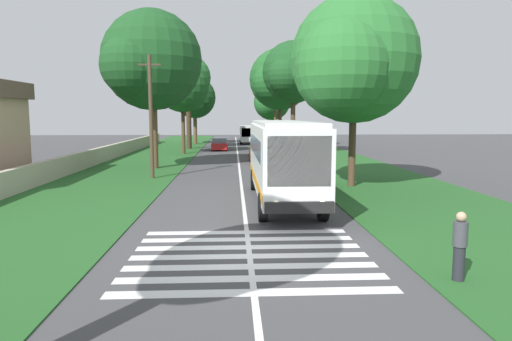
{
  "coord_description": "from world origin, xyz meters",
  "views": [
    {
      "loc": [
        -13.55,
        0.45,
        4.02
      ],
      "look_at": [
        6.32,
        -0.54,
        1.6
      ],
      "focal_mm": 32.09,
      "sensor_mm": 36.0,
      "label": 1
    }
  ],
  "objects_px": {
    "coach_bus": "(282,156)",
    "trailing_minibus_0": "(247,133)",
    "roadside_tree_left_3": "(182,87)",
    "pedestrian": "(460,245)",
    "roadside_tree_right_1": "(279,81)",
    "trailing_car_2": "(220,144)",
    "roadside_tree_left_1": "(194,99)",
    "trailing_car_0": "(260,155)",
    "roadside_tree_right_0": "(271,103)",
    "trailing_car_1": "(259,150)",
    "roadside_tree_left_4": "(150,62)",
    "roadside_tree_right_2": "(350,64)",
    "utility_pole": "(151,115)",
    "roadside_tree_left_0": "(187,79)",
    "roadside_tree_right_3": "(274,90)",
    "roadside_tree_right_4": "(292,74)"
  },
  "relations": [
    {
      "from": "trailing_car_2",
      "to": "trailing_minibus_0",
      "type": "relative_size",
      "value": 0.72
    },
    {
      "from": "trailing_car_2",
      "to": "roadside_tree_right_1",
      "type": "bearing_deg",
      "value": -62.03
    },
    {
      "from": "trailing_car_2",
      "to": "roadside_tree_left_0",
      "type": "relative_size",
      "value": 0.39
    },
    {
      "from": "trailing_car_1",
      "to": "utility_pole",
      "type": "xyz_separation_m",
      "value": [
        -15.08,
        7.59,
        3.35
      ]
    },
    {
      "from": "trailing_minibus_0",
      "to": "trailing_car_0",
      "type": "bearing_deg",
      "value": -179.36
    },
    {
      "from": "coach_bus",
      "to": "roadside_tree_right_0",
      "type": "distance_m",
      "value": 55.79
    },
    {
      "from": "roadside_tree_left_3",
      "to": "pedestrian",
      "type": "relative_size",
      "value": 5.73
    },
    {
      "from": "roadside_tree_right_2",
      "to": "utility_pole",
      "type": "xyz_separation_m",
      "value": [
        3.69,
        11.58,
        -2.81
      ]
    },
    {
      "from": "coach_bus",
      "to": "roadside_tree_left_4",
      "type": "xyz_separation_m",
      "value": [
        13.67,
        8.34,
        5.7
      ]
    },
    {
      "from": "roadside_tree_right_1",
      "to": "roadside_tree_right_2",
      "type": "xyz_separation_m",
      "value": [
        -30.95,
        -0.88,
        -1.31
      ]
    },
    {
      "from": "roadside_tree_left_1",
      "to": "utility_pole",
      "type": "bearing_deg",
      "value": -179.59
    },
    {
      "from": "coach_bus",
      "to": "trailing_minibus_0",
      "type": "xyz_separation_m",
      "value": [
        43.33,
        0.25,
        -0.6
      ]
    },
    {
      "from": "roadside_tree_right_1",
      "to": "roadside_tree_right_4",
      "type": "relative_size",
      "value": 1.06
    },
    {
      "from": "coach_bus",
      "to": "trailing_minibus_0",
      "type": "bearing_deg",
      "value": 0.33
    },
    {
      "from": "trailing_car_1",
      "to": "roadside_tree_left_4",
      "type": "xyz_separation_m",
      "value": [
        -9.57,
        8.55,
        7.18
      ]
    },
    {
      "from": "roadside_tree_right_3",
      "to": "roadside_tree_right_0",
      "type": "bearing_deg",
      "value": -1.91
    },
    {
      "from": "roadside_tree_left_1",
      "to": "roadside_tree_left_3",
      "type": "height_order",
      "value": "roadside_tree_left_3"
    },
    {
      "from": "pedestrian",
      "to": "coach_bus",
      "type": "bearing_deg",
      "value": 16.87
    },
    {
      "from": "trailing_car_2",
      "to": "utility_pole",
      "type": "distance_m",
      "value": 23.98
    },
    {
      "from": "trailing_minibus_0",
      "to": "roadside_tree_left_0",
      "type": "distance_m",
      "value": 13.73
    },
    {
      "from": "roadside_tree_left_1",
      "to": "roadside_tree_right_0",
      "type": "bearing_deg",
      "value": -42.7
    },
    {
      "from": "coach_bus",
      "to": "roadside_tree_left_3",
      "type": "bearing_deg",
      "value": 15.63
    },
    {
      "from": "trailing_car_2",
      "to": "roadside_tree_left_3",
      "type": "distance_m",
      "value": 8.69
    },
    {
      "from": "trailing_car_0",
      "to": "roadside_tree_left_0",
      "type": "height_order",
      "value": "roadside_tree_left_0"
    },
    {
      "from": "trailing_car_0",
      "to": "roadside_tree_right_0",
      "type": "relative_size",
      "value": 0.47
    },
    {
      "from": "roadside_tree_right_1",
      "to": "roadside_tree_left_1",
      "type": "bearing_deg",
      "value": 55.84
    },
    {
      "from": "roadside_tree_left_3",
      "to": "pedestrian",
      "type": "distance_m",
      "value": 39.18
    },
    {
      "from": "roadside_tree_right_2",
      "to": "pedestrian",
      "type": "distance_m",
      "value": 16.1
    },
    {
      "from": "trailing_minibus_0",
      "to": "roadside_tree_left_1",
      "type": "distance_m",
      "value": 8.78
    },
    {
      "from": "roadside_tree_left_3",
      "to": "roadside_tree_right_1",
      "type": "distance_m",
      "value": 13.9
    },
    {
      "from": "trailing_car_2",
      "to": "roadside_tree_left_3",
      "type": "height_order",
      "value": "roadside_tree_left_3"
    },
    {
      "from": "roadside_tree_right_1",
      "to": "trailing_car_2",
      "type": "bearing_deg",
      "value": 117.97
    },
    {
      "from": "trailing_car_0",
      "to": "roadside_tree_right_0",
      "type": "height_order",
      "value": "roadside_tree_right_0"
    },
    {
      "from": "coach_bus",
      "to": "roadside_tree_right_1",
      "type": "xyz_separation_m",
      "value": [
        35.42,
        -3.31,
        5.99
      ]
    },
    {
      "from": "trailing_car_0",
      "to": "roadside_tree_left_3",
      "type": "xyz_separation_m",
      "value": [
        8.88,
        7.52,
        6.19
      ]
    },
    {
      "from": "roadside_tree_left_0",
      "to": "roadside_tree_right_2",
      "type": "bearing_deg",
      "value": -158.12
    },
    {
      "from": "trailing_minibus_0",
      "to": "roadside_tree_left_3",
      "type": "height_order",
      "value": "roadside_tree_left_3"
    },
    {
      "from": "roadside_tree_left_4",
      "to": "roadside_tree_right_1",
      "type": "relative_size",
      "value": 0.97
    },
    {
      "from": "trailing_car_0",
      "to": "roadside_tree_right_1",
      "type": "bearing_deg",
      "value": -10.59
    },
    {
      "from": "roadside_tree_right_1",
      "to": "utility_pole",
      "type": "height_order",
      "value": "roadside_tree_right_1"
    },
    {
      "from": "roadside_tree_right_3",
      "to": "trailing_car_0",
      "type": "bearing_deg",
      "value": 172.54
    },
    {
      "from": "trailing_car_1",
      "to": "roadside_tree_right_4",
      "type": "distance_m",
      "value": 8.67
    },
    {
      "from": "trailing_car_2",
      "to": "roadside_tree_left_4",
      "type": "relative_size",
      "value": 0.37
    },
    {
      "from": "roadside_tree_left_3",
      "to": "trailing_car_2",
      "type": "bearing_deg",
      "value": -37.03
    },
    {
      "from": "roadside_tree_right_4",
      "to": "coach_bus",
      "type": "bearing_deg",
      "value": 171.82
    },
    {
      "from": "trailing_minibus_0",
      "to": "roadside_tree_left_4",
      "type": "relative_size",
      "value": 0.52
    },
    {
      "from": "utility_pole",
      "to": "roadside_tree_right_3",
      "type": "bearing_deg",
      "value": -16.33
    },
    {
      "from": "trailing_car_1",
      "to": "utility_pole",
      "type": "bearing_deg",
      "value": 153.27
    },
    {
      "from": "trailing_car_2",
      "to": "pedestrian",
      "type": "xyz_separation_m",
      "value": [
        -42.11,
        -6.98,
        0.24
      ]
    },
    {
      "from": "roadside_tree_left_3",
      "to": "roadside_tree_right_0",
      "type": "xyz_separation_m",
      "value": [
        28.75,
        -11.53,
        -0.85
      ]
    }
  ]
}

